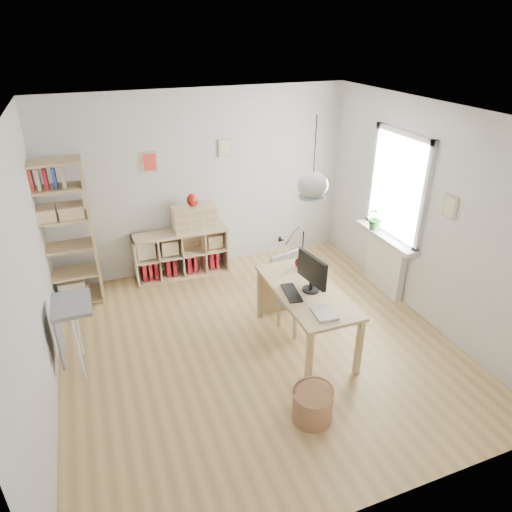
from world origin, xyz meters
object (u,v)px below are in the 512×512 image
object	(u,v)px
desk	(306,297)
monitor	(312,271)
cube_shelf	(180,256)
tall_bookshelf	(60,231)
drawer_chest	(195,218)
storage_chest	(296,283)
chair	(294,298)

from	to	relation	value
desk	monitor	bearing A→B (deg)	-36.47
cube_shelf	tall_bookshelf	size ratio (longest dim) A/B	0.70
cube_shelf	drawer_chest	distance (m)	0.66
cube_shelf	desk	bearing A→B (deg)	-65.39
monitor	storage_chest	bearing A→B (deg)	64.05
chair	tall_bookshelf	bearing A→B (deg)	133.41
desk	cube_shelf	size ratio (longest dim) A/B	1.07
desk	cube_shelf	xyz separation A→B (m)	(-1.02, 2.23, -0.36)
desk	chair	size ratio (longest dim) A/B	2.02
desk	storage_chest	bearing A→B (deg)	69.56
cube_shelf	drawer_chest	world-z (taller)	drawer_chest
chair	storage_chest	world-z (taller)	chair
storage_chest	monitor	bearing A→B (deg)	-122.64
desk	tall_bookshelf	xyz separation A→B (m)	(-2.59, 1.95, 0.43)
drawer_chest	tall_bookshelf	bearing A→B (deg)	-172.96
desk	drawer_chest	size ratio (longest dim) A/B	2.32
chair	cube_shelf	bearing A→B (deg)	103.97
cube_shelf	drawer_chest	xyz separation A→B (m)	(0.27, -0.04, 0.61)
tall_bookshelf	monitor	xyz separation A→B (m)	(2.62, -1.98, -0.09)
desk	chair	xyz separation A→B (m)	(0.02, 0.34, -0.23)
tall_bookshelf	cube_shelf	bearing A→B (deg)	10.19
monitor	drawer_chest	distance (m)	2.36
tall_bookshelf	monitor	bearing A→B (deg)	-37.01
chair	monitor	world-z (taller)	monitor
tall_bookshelf	storage_chest	distance (m)	3.23
tall_bookshelf	drawer_chest	bearing A→B (deg)	7.46
monitor	drawer_chest	bearing A→B (deg)	101.73
storage_chest	monitor	size ratio (longest dim) A/B	1.51
monitor	drawer_chest	size ratio (longest dim) A/B	0.78
storage_chest	drawer_chest	world-z (taller)	drawer_chest
tall_bookshelf	drawer_chest	world-z (taller)	tall_bookshelf
storage_chest	drawer_chest	bearing A→B (deg)	119.56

